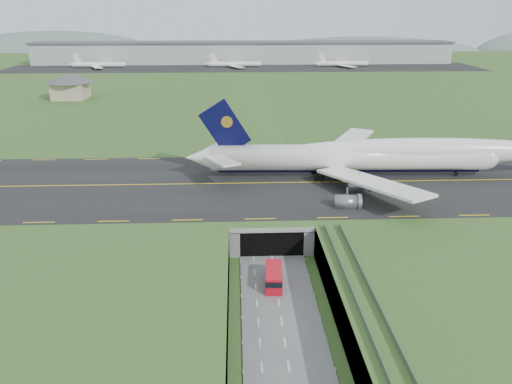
{
  "coord_description": "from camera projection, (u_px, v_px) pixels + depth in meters",
  "views": [
    {
      "loc": [
        -6.47,
        -76.09,
        44.29
      ],
      "look_at": [
        -2.5,
        20.0,
        8.73
      ],
      "focal_mm": 35.0,
      "sensor_mm": 36.0,
      "label": 1
    }
  ],
  "objects": [
    {
      "name": "airfield_deck",
      "position": [
        275.0,
        263.0,
        85.87
      ],
      "size": [
        800.0,
        800.0,
        6.0
      ],
      "primitive_type": "cube",
      "color": "gray",
      "rests_on": "ground"
    },
    {
      "name": "ground",
      "position": [
        275.0,
        278.0,
        86.92
      ],
      "size": [
        900.0,
        900.0,
        0.0
      ],
      "primitive_type": "plane",
      "color": "#345220",
      "rests_on": "ground"
    },
    {
      "name": "trench_road",
      "position": [
        279.0,
        302.0,
        79.85
      ],
      "size": [
        12.0,
        75.0,
        0.2
      ],
      "primitive_type": "cube",
      "color": "slate",
      "rests_on": "ground"
    },
    {
      "name": "distant_hills",
      "position": [
        306.0,
        60.0,
        493.76
      ],
      "size": [
        700.0,
        91.0,
        60.0
      ],
      "color": "slate",
      "rests_on": "ground"
    },
    {
      "name": "cargo_terminal",
      "position": [
        243.0,
        52.0,
        362.66
      ],
      "size": [
        320.0,
        67.0,
        15.6
      ],
      "color": "#B2B2B2",
      "rests_on": "ground"
    },
    {
      "name": "taxiway",
      "position": [
        264.0,
        183.0,
        115.73
      ],
      "size": [
        800.0,
        44.0,
        0.18
      ],
      "primitive_type": "cube",
      "color": "black",
      "rests_on": "airfield_deck"
    },
    {
      "name": "service_building",
      "position": [
        70.0,
        84.0,
        221.17
      ],
      "size": [
        20.56,
        20.56,
        11.04
      ],
      "rotation": [
        0.0,
        0.0,
        -0.02
      ],
      "color": "tan",
      "rests_on": "ground"
    },
    {
      "name": "guideway",
      "position": [
        367.0,
        314.0,
        67.59
      ],
      "size": [
        3.0,
        53.0,
        7.05
      ],
      "color": "#A8A8A3",
      "rests_on": "ground"
    },
    {
      "name": "jumbo_jet",
      "position": [
        376.0,
        156.0,
        118.37
      ],
      "size": [
        90.76,
        59.06,
        19.54
      ],
      "rotation": [
        0.0,
        0.0,
        -0.03
      ],
      "color": "white",
      "rests_on": "ground"
    },
    {
      "name": "tunnel_portal",
      "position": [
        269.0,
        222.0,
        101.42
      ],
      "size": [
        17.0,
        22.3,
        6.0
      ],
      "color": "gray",
      "rests_on": "ground"
    },
    {
      "name": "shuttle_tram",
      "position": [
        274.0,
        277.0,
        84.1
      ],
      "size": [
        3.31,
        7.62,
        3.04
      ],
      "rotation": [
        0.0,
        0.0,
        -0.07
      ],
      "color": "red",
      "rests_on": "ground"
    }
  ]
}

